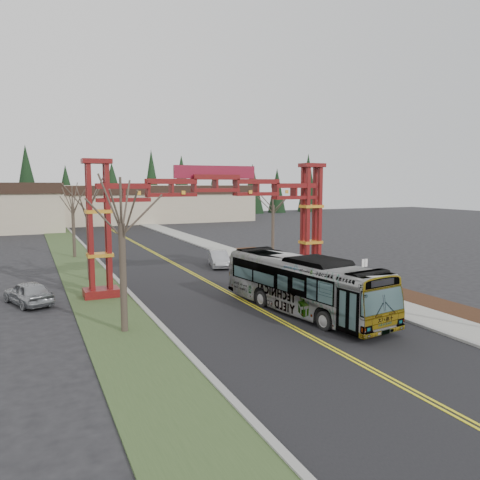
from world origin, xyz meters
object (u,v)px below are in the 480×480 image
transit_bus (303,285)px  bare_tree_median_near (121,224)px  gateway_arch (215,203)px  street_sign (365,267)px  bare_tree_right_far (273,206)px  retail_building_east (148,203)px  parked_car_near_a (28,293)px  barrel_south (341,276)px  barrel_north (307,263)px  barrel_mid (311,266)px  bare_tree_median_far (73,207)px  silver_sedan (219,259)px  bare_tree_median_mid (87,210)px

transit_bus → bare_tree_median_near: 10.67m
gateway_arch → street_sign: size_ratio=8.88×
bare_tree_right_far → retail_building_east: bearing=90.0°
retail_building_east → parked_car_near_a: retail_building_east is taller
transit_bus → barrel_south: (7.17, 6.06, -1.17)m
street_sign → barrel_north: size_ratio=2.15×
gateway_arch → parked_car_near_a: size_ratio=4.20×
gateway_arch → barrel_south: bearing=-15.1°
bare_tree_median_near → barrel_mid: (17.13, 9.45, -4.87)m
bare_tree_median_far → gateway_arch: bearing=-66.1°
retail_building_east → bare_tree_median_near: bearing=-104.5°
silver_sedan → bare_tree_median_far: 16.10m
transit_bus → barrel_north: 14.36m
retail_building_east → bare_tree_median_far: (-18.00, -43.91, 1.55)m
bare_tree_median_mid → barrel_mid: 18.32m
street_sign → bare_tree_median_mid: bearing=148.7°
bare_tree_median_far → street_sign: (17.46, -22.76, -3.59)m
parked_car_near_a → barrel_north: 22.46m
barrel_north → bare_tree_right_far: bearing=89.0°
street_sign → barrel_north: bearing=87.0°
gateway_arch → barrel_south: size_ratio=19.31×
bare_tree_right_far → barrel_mid: bare_tree_right_far is taller
silver_sedan → barrel_north: 7.77m
barrel_mid → barrel_north: bearing=67.2°
bare_tree_right_far → gateway_arch: bearing=-135.4°
bare_tree_median_mid → barrel_mid: bare_tree_median_mid is taller
silver_sedan → bare_tree_median_near: (-11.14, -15.12, 4.69)m
bare_tree_median_far → barrel_south: 27.11m
transit_bus → silver_sedan: bearing=77.4°
street_sign → bare_tree_median_far: bearing=127.5°
transit_bus → street_sign: bearing=18.5°
bare_tree_median_far → barrel_north: (17.89, -14.63, -4.59)m
bare_tree_median_mid → street_sign: bare_tree_median_mid is taller
retail_building_east → barrel_mid: bearing=-90.8°
bare_tree_median_near → barrel_north: 21.70m
bare_tree_median_mid → bare_tree_median_far: 12.17m
gateway_arch → barrel_north: size_ratio=19.11×
transit_bus → bare_tree_median_far: (-9.97, 26.56, 3.42)m
bare_tree_median_far → barrel_north: size_ratio=7.46×
parked_car_near_a → bare_tree_median_mid: bearing=-147.1°
barrel_mid → parked_car_near_a: bearing=-175.8°
bare_tree_median_mid → street_sign: (17.46, -10.60, -3.94)m
transit_bus → barrel_south: transit_bus is taller
parked_car_near_a → bare_tree_median_near: 10.10m
retail_building_east → bare_tree_median_mid: (-18.00, -56.08, 1.90)m
transit_bus → parked_car_near_a: (-14.28, 8.52, -0.91)m
transit_bus → barrel_mid: bearing=46.4°
bare_tree_median_far → barrel_mid: bearing=-43.8°
transit_bus → bare_tree_median_far: size_ratio=1.66×
gateway_arch → silver_sedan: (3.14, 7.26, -5.27)m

